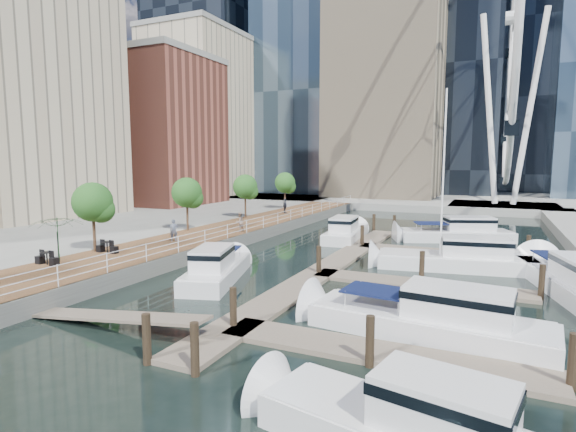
# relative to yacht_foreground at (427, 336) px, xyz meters

# --- Properties ---
(ground) EXTENTS (520.00, 520.00, 0.00)m
(ground) POSITION_rel_yacht_foreground_xyz_m (-10.40, -0.66, 0.00)
(ground) COLOR black
(ground) RESTS_ON ground
(boardwalk) EXTENTS (6.00, 60.00, 1.00)m
(boardwalk) POSITION_rel_yacht_foreground_xyz_m (-19.40, 14.34, 0.50)
(boardwalk) COLOR brown
(boardwalk) RESTS_ON ground
(seawall) EXTENTS (0.25, 60.00, 1.00)m
(seawall) POSITION_rel_yacht_foreground_xyz_m (-16.40, 14.34, 0.50)
(seawall) COLOR #595954
(seawall) RESTS_ON ground
(land_inland) EXTENTS (48.00, 90.00, 1.00)m
(land_inland) POSITION_rel_yacht_foreground_xyz_m (-46.40, 14.34, 0.50)
(land_inland) COLOR gray
(land_inland) RESTS_ON ground
(land_far) EXTENTS (200.00, 114.00, 1.00)m
(land_far) POSITION_rel_yacht_foreground_xyz_m (-10.40, 101.34, 0.50)
(land_far) COLOR gray
(land_far) RESTS_ON ground
(pier) EXTENTS (14.00, 12.00, 1.00)m
(pier) POSITION_rel_yacht_foreground_xyz_m (3.60, 51.34, 0.50)
(pier) COLOR gray
(pier) RESTS_ON ground
(railing) EXTENTS (0.10, 60.00, 1.05)m
(railing) POSITION_rel_yacht_foreground_xyz_m (-16.50, 14.34, 1.52)
(railing) COLOR white
(railing) RESTS_ON boardwalk
(floating_docks) EXTENTS (16.00, 34.00, 2.60)m
(floating_docks) POSITION_rel_yacht_foreground_xyz_m (-2.43, 9.32, 0.49)
(floating_docks) COLOR #6D6051
(floating_docks) RESTS_ON ground
(midrise_condos) EXTENTS (19.00, 67.00, 28.00)m
(midrise_condos) POSITION_rel_yacht_foreground_xyz_m (-43.97, 26.16, 13.42)
(midrise_condos) COLOR #BCAD8E
(midrise_condos) RESTS_ON ground
(ferris_wheel) EXTENTS (5.80, 45.60, 47.80)m
(ferris_wheel) POSITION_rel_yacht_foreground_xyz_m (3.60, 51.34, 25.92)
(ferris_wheel) COLOR white
(ferris_wheel) RESTS_ON ground
(street_trees) EXTENTS (2.60, 42.60, 4.60)m
(street_trees) POSITION_rel_yacht_foreground_xyz_m (-21.80, 13.34, 4.29)
(street_trees) COLOR #3F2B1C
(street_trees) RESTS_ON ground
(cafe_tables) EXTENTS (2.50, 13.70, 0.74)m
(cafe_tables) POSITION_rel_yacht_foreground_xyz_m (-20.80, -2.66, 1.37)
(cafe_tables) COLOR black
(cafe_tables) RESTS_ON ground
(yacht_foreground) EXTENTS (10.48, 3.73, 2.15)m
(yacht_foreground) POSITION_rel_yacht_foreground_xyz_m (0.00, 0.00, 0.00)
(yacht_foreground) COLOR white
(yacht_foreground) RESTS_ON ground
(pedestrian_near) EXTENTS (0.71, 0.68, 1.65)m
(pedestrian_near) POSITION_rel_yacht_foreground_xyz_m (-19.48, 8.61, 1.82)
(pedestrian_near) COLOR #4F5769
(pedestrian_near) RESTS_ON boardwalk
(pedestrian_mid) EXTENTS (0.84, 0.96, 1.66)m
(pedestrian_mid) POSITION_rel_yacht_foreground_xyz_m (-17.38, 14.68, 1.83)
(pedestrian_mid) COLOR gray
(pedestrian_mid) RESTS_ON boardwalk
(pedestrian_far) EXTENTS (1.00, 1.00, 1.70)m
(pedestrian_far) POSITION_rel_yacht_foreground_xyz_m (-19.64, 28.71, 1.85)
(pedestrian_far) COLOR #31333E
(pedestrian_far) RESTS_ON boardwalk
(moored_yachts) EXTENTS (24.28, 36.62, 11.50)m
(moored_yachts) POSITION_rel_yacht_foreground_xyz_m (-0.71, 11.91, 0.00)
(moored_yachts) COLOR white
(moored_yachts) RESTS_ON ground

